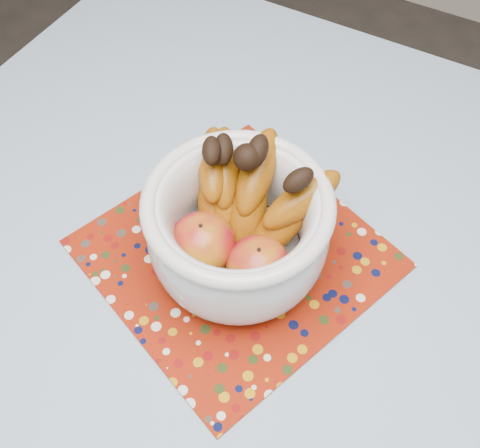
# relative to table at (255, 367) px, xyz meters

# --- Properties ---
(table) EXTENTS (1.20, 1.20, 0.75)m
(table) POSITION_rel_table_xyz_m (0.00, 0.00, 0.00)
(table) COLOR brown
(table) RESTS_ON ground
(tablecloth) EXTENTS (1.32, 1.32, 0.01)m
(tablecloth) POSITION_rel_table_xyz_m (0.00, 0.00, 0.08)
(tablecloth) COLOR slate
(tablecloth) RESTS_ON table
(placemat) EXTENTS (0.46, 0.46, 0.00)m
(placemat) POSITION_rel_table_xyz_m (-0.09, 0.10, 0.09)
(placemat) COLOR maroon
(placemat) RESTS_ON tablecloth
(fruit_bowl) EXTENTS (0.28, 0.25, 0.18)m
(fruit_bowl) POSITION_rel_table_xyz_m (-0.08, 0.11, 0.17)
(fruit_bowl) COLOR silver
(fruit_bowl) RESTS_ON placemat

